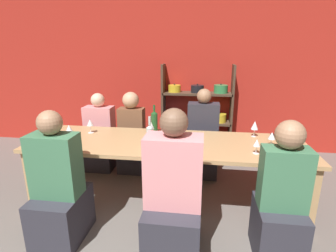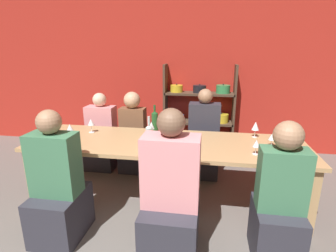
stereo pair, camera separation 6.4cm
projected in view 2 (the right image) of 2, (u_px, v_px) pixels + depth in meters
name	position (u px, v px, depth m)	size (l,w,h in m)	color
wall_back_red	(188.00, 71.00, 4.45)	(8.80, 0.06, 2.70)	red
shelf_unit	(198.00, 116.00, 4.43)	(1.17, 0.30, 1.47)	#4C3828
dining_table	(167.00, 147.00, 2.91)	(3.02, 0.92, 0.72)	tan
mixing_bowl	(162.00, 138.00, 2.81)	(0.25, 0.25, 0.11)	#B7BABC
wine_bottle_green	(149.00, 136.00, 2.62)	(0.07, 0.07, 0.35)	#B2C6C1
wine_bottle_dark	(51.00, 130.00, 2.83)	(0.07, 0.07, 0.34)	#B2C6C1
wine_bottle_amber	(155.00, 121.00, 3.17)	(0.08, 0.08, 0.34)	#1E4C23
wine_glass_white_a	(256.00, 144.00, 2.51)	(0.07, 0.07, 0.15)	white
wine_glass_white_b	(272.00, 137.00, 2.73)	(0.08, 0.08, 0.14)	white
wine_glass_white_c	(295.00, 149.00, 2.35)	(0.08, 0.08, 0.17)	white
wine_glass_white_d	(283.00, 149.00, 2.41)	(0.07, 0.07, 0.14)	white
wine_glass_red_a	(151.00, 126.00, 3.04)	(0.07, 0.07, 0.17)	white
wine_glass_empty_a	(91.00, 123.00, 3.18)	(0.08, 0.08, 0.17)	white
wine_glass_empty_b	(255.00, 126.00, 3.00)	(0.08, 0.08, 0.19)	white
wine_glass_empty_c	(70.00, 128.00, 2.99)	(0.08, 0.08, 0.16)	white
cell_phone	(274.00, 136.00, 3.04)	(0.11, 0.16, 0.01)	black
person_near_a	(58.00, 193.00, 2.38)	(0.41, 0.52, 1.22)	#2D2D38
person_far_a	(203.00, 144.00, 3.65)	(0.42, 0.52, 1.20)	#2D2D38
person_near_b	(278.00, 210.00, 2.12)	(0.37, 0.46, 1.20)	#2D2D38
person_far_b	(134.00, 141.00, 3.78)	(0.36, 0.45, 1.14)	#2D2D38
person_near_c	(171.00, 205.00, 2.16)	(0.46, 0.57, 1.28)	#2D2D38
person_far_c	(102.00, 140.00, 3.89)	(0.41, 0.52, 1.11)	#2D2D38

